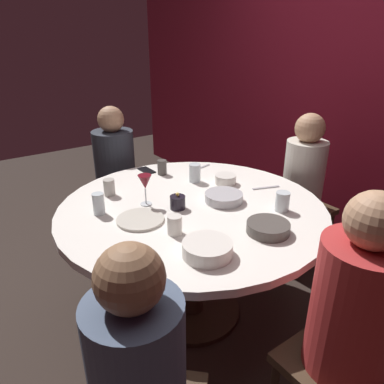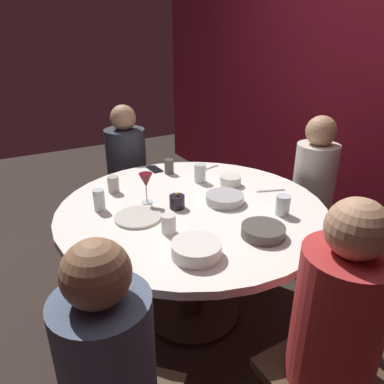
{
  "view_description": "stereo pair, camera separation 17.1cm",
  "coord_description": "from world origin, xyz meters",
  "px_view_note": "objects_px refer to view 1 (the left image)",
  "views": [
    {
      "loc": [
        1.47,
        -1.05,
        1.63
      ],
      "look_at": [
        0.0,
        0.0,
        0.83
      ],
      "focal_mm": 33.56,
      "sensor_mm": 36.0,
      "label": 1
    },
    {
      "loc": [
        1.56,
        -0.91,
        1.63
      ],
      "look_at": [
        0.0,
        0.0,
        0.83
      ],
      "focal_mm": 33.56,
      "sensor_mm": 36.0,
      "label": 2
    }
  ],
  "objects_px": {
    "wine_glass": "(145,183)",
    "dinner_plate": "(140,219)",
    "seated_diner_front_right": "(137,366)",
    "cup_beside_wine": "(195,173)",
    "cup_near_candle": "(175,225)",
    "cup_by_left_diner": "(162,167)",
    "cell_phone": "(146,170)",
    "bowl_serving_large": "(224,197)",
    "bowl_sauce_side": "(268,228)",
    "cup_by_right_diner": "(282,202)",
    "dining_table": "(192,226)",
    "cup_center_front": "(99,204)",
    "seated_diner_back": "(304,175)",
    "seated_diner_left": "(115,163)",
    "bowl_salad_center": "(207,249)",
    "seated_diner_right": "(354,310)",
    "candle_holder": "(178,202)",
    "cup_far_edge": "(109,187)",
    "bowl_small_white": "(226,179)"
  },
  "relations": [
    {
      "from": "bowl_salad_center",
      "to": "cup_near_candle",
      "type": "distance_m",
      "value": 0.24
    },
    {
      "from": "dining_table",
      "to": "cup_center_front",
      "type": "height_order",
      "value": "cup_center_front"
    },
    {
      "from": "seated_diner_back",
      "to": "candle_holder",
      "type": "distance_m",
      "value": 1.06
    },
    {
      "from": "bowl_serving_large",
      "to": "bowl_small_white",
      "type": "xyz_separation_m",
      "value": [
        -0.2,
        0.18,
        0.0
      ]
    },
    {
      "from": "bowl_salad_center",
      "to": "bowl_small_white",
      "type": "height_order",
      "value": "bowl_salad_center"
    },
    {
      "from": "dinner_plate",
      "to": "cup_center_front",
      "type": "xyz_separation_m",
      "value": [
        -0.19,
        -0.14,
        0.05
      ]
    },
    {
      "from": "dining_table",
      "to": "cup_by_right_diner",
      "type": "xyz_separation_m",
      "value": [
        0.34,
        0.36,
        0.19
      ]
    },
    {
      "from": "seated_diner_front_right",
      "to": "bowl_serving_large",
      "type": "distance_m",
      "value": 1.12
    },
    {
      "from": "candle_holder",
      "to": "cup_by_left_diner",
      "type": "height_order",
      "value": "cup_by_left_diner"
    },
    {
      "from": "wine_glass",
      "to": "bowl_salad_center",
      "type": "bearing_deg",
      "value": -2.98
    },
    {
      "from": "dinner_plate",
      "to": "cup_center_front",
      "type": "relative_size",
      "value": 2.08
    },
    {
      "from": "dinner_plate",
      "to": "bowl_small_white",
      "type": "distance_m",
      "value": 0.69
    },
    {
      "from": "cell_phone",
      "to": "bowl_small_white",
      "type": "xyz_separation_m",
      "value": [
        0.5,
        0.3,
        0.03
      ]
    },
    {
      "from": "wine_glass",
      "to": "dinner_plate",
      "type": "bearing_deg",
      "value": -37.92
    },
    {
      "from": "seated_diner_front_right",
      "to": "cup_beside_wine",
      "type": "xyz_separation_m",
      "value": [
        -1.0,
        0.95,
        0.11
      ]
    },
    {
      "from": "cell_phone",
      "to": "cup_near_candle",
      "type": "relative_size",
      "value": 1.49
    },
    {
      "from": "bowl_salad_center",
      "to": "dinner_plate",
      "type": "bearing_deg",
      "value": -169.04
    },
    {
      "from": "seated_diner_back",
      "to": "cup_by_left_diner",
      "type": "relative_size",
      "value": 11.59
    },
    {
      "from": "seated_diner_back",
      "to": "cup_by_right_diner",
      "type": "xyz_separation_m",
      "value": [
        0.34,
        -0.62,
        0.09
      ]
    },
    {
      "from": "dining_table",
      "to": "seated_diner_front_right",
      "type": "distance_m",
      "value": 1.03
    },
    {
      "from": "dinner_plate",
      "to": "cup_by_left_diner",
      "type": "xyz_separation_m",
      "value": [
        -0.5,
        0.44,
        0.04
      ]
    },
    {
      "from": "seated_diner_back",
      "to": "wine_glass",
      "type": "xyz_separation_m",
      "value": [
        -0.16,
        -1.18,
        0.17
      ]
    },
    {
      "from": "bowl_salad_center",
      "to": "seated_diner_right",
      "type": "bearing_deg",
      "value": 23.11
    },
    {
      "from": "dining_table",
      "to": "seated_diner_right",
      "type": "height_order",
      "value": "seated_diner_right"
    },
    {
      "from": "bowl_salad_center",
      "to": "cup_by_left_diner",
      "type": "relative_size",
      "value": 2.2
    },
    {
      "from": "seated_diner_left",
      "to": "wine_glass",
      "type": "distance_m",
      "value": 0.92
    },
    {
      "from": "bowl_serving_large",
      "to": "bowl_sauce_side",
      "type": "xyz_separation_m",
      "value": [
        0.39,
        -0.05,
        0.0
      ]
    },
    {
      "from": "cup_far_edge",
      "to": "bowl_salad_center",
      "type": "bearing_deg",
      "value": 5.54
    },
    {
      "from": "seated_diner_left",
      "to": "seated_diner_front_right",
      "type": "height_order",
      "value": "seated_diner_left"
    },
    {
      "from": "dinner_plate",
      "to": "cup_beside_wine",
      "type": "bearing_deg",
      "value": 116.49
    },
    {
      "from": "cup_by_right_diner",
      "to": "dinner_plate",
      "type": "bearing_deg",
      "value": -116.78
    },
    {
      "from": "cell_phone",
      "to": "cup_by_left_diner",
      "type": "xyz_separation_m",
      "value": [
        0.12,
        0.06,
        0.05
      ]
    },
    {
      "from": "candle_holder",
      "to": "dinner_plate",
      "type": "xyz_separation_m",
      "value": [
        0.01,
        -0.23,
        -0.03
      ]
    },
    {
      "from": "bowl_sauce_side",
      "to": "cup_by_left_diner",
      "type": "height_order",
      "value": "cup_by_left_diner"
    },
    {
      "from": "cup_by_left_diner",
      "to": "candle_holder",
      "type": "bearing_deg",
      "value": -22.23
    },
    {
      "from": "cup_by_right_diner",
      "to": "candle_holder",
      "type": "bearing_deg",
      "value": -128.2
    },
    {
      "from": "dining_table",
      "to": "cell_phone",
      "type": "height_order",
      "value": "cell_phone"
    },
    {
      "from": "candle_holder",
      "to": "cup_by_right_diner",
      "type": "bearing_deg",
      "value": 51.8
    },
    {
      "from": "cup_beside_wine",
      "to": "cup_far_edge",
      "type": "bearing_deg",
      "value": -102.59
    },
    {
      "from": "bowl_salad_center",
      "to": "cup_beside_wine",
      "type": "relative_size",
      "value": 1.86
    },
    {
      "from": "seated_diner_front_right",
      "to": "cup_near_candle",
      "type": "xyz_separation_m",
      "value": [
        -0.52,
        0.48,
        0.1
      ]
    },
    {
      "from": "cup_by_left_diner",
      "to": "dining_table",
      "type": "bearing_deg",
      "value": -12.83
    },
    {
      "from": "bowl_serving_large",
      "to": "bowl_sauce_side",
      "type": "relative_size",
      "value": 1.04
    },
    {
      "from": "cup_far_edge",
      "to": "cup_beside_wine",
      "type": "relative_size",
      "value": 0.84
    },
    {
      "from": "cup_beside_wine",
      "to": "cell_phone",
      "type": "bearing_deg",
      "value": -155.6
    },
    {
      "from": "dinner_plate",
      "to": "cup_near_candle",
      "type": "height_order",
      "value": "cup_near_candle"
    },
    {
      "from": "cell_phone",
      "to": "cup_by_right_diner",
      "type": "relative_size",
      "value": 1.31
    },
    {
      "from": "seated_diner_left",
      "to": "bowl_salad_center",
      "type": "distance_m",
      "value": 1.5
    },
    {
      "from": "cup_beside_wine",
      "to": "candle_holder",
      "type": "bearing_deg",
      "value": -49.4
    },
    {
      "from": "dining_table",
      "to": "seated_diner_left",
      "type": "relative_size",
      "value": 1.29
    }
  ]
}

